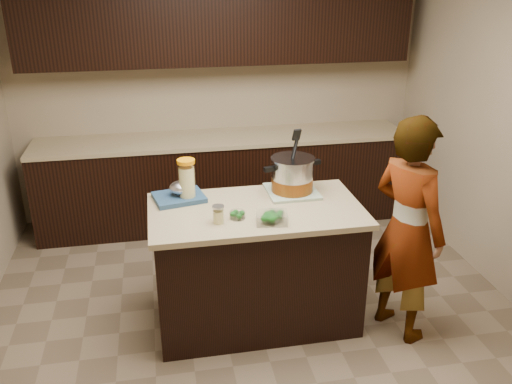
# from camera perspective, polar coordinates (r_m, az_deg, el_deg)

# --- Properties ---
(ground_plane) EXTENTS (4.00, 4.00, 0.00)m
(ground_plane) POSITION_cam_1_polar(r_m,az_deg,el_deg) (4.16, 0.00, -13.05)
(ground_plane) COLOR brown
(ground_plane) RESTS_ON ground
(room_shell) EXTENTS (4.04, 4.04, 2.72)m
(room_shell) POSITION_cam_1_polar(r_m,az_deg,el_deg) (3.45, 0.00, 10.70)
(room_shell) COLOR tan
(room_shell) RESTS_ON ground
(back_cabinets) EXTENTS (3.60, 0.63, 2.33)m
(back_cabinets) POSITION_cam_1_polar(r_m,az_deg,el_deg) (5.30, -3.54, 6.41)
(back_cabinets) COLOR black
(back_cabinets) RESTS_ON ground
(island) EXTENTS (1.46, 0.81, 0.90)m
(island) POSITION_cam_1_polar(r_m,az_deg,el_deg) (3.91, 0.00, -7.68)
(island) COLOR black
(island) RESTS_ON ground
(dish_towel) EXTENTS (0.36, 0.36, 0.02)m
(dish_towel) POSITION_cam_1_polar(r_m,az_deg,el_deg) (3.96, 3.80, 0.06)
(dish_towel) COLOR #547E58
(dish_towel) RESTS_ON island
(stock_pot) EXTENTS (0.44, 0.38, 0.45)m
(stock_pot) POSITION_cam_1_polar(r_m,az_deg,el_deg) (3.91, 3.85, 1.62)
(stock_pot) COLOR #B7B7BC
(stock_pot) RESTS_ON dish_towel
(lemonade_pitcher) EXTENTS (0.14, 0.14, 0.30)m
(lemonade_pitcher) POSITION_cam_1_polar(r_m,az_deg,el_deg) (3.80, -7.28, 1.04)
(lemonade_pitcher) COLOR #D8CF84
(lemonade_pitcher) RESTS_ON island
(mason_jar) EXTENTS (0.10, 0.10, 0.13)m
(mason_jar) POSITION_cam_1_polar(r_m,az_deg,el_deg) (3.49, -3.99, -2.41)
(mason_jar) COLOR #D8CF84
(mason_jar) RESTS_ON island
(broccoli_tub_left) EXTENTS (0.12, 0.12, 0.05)m
(broccoli_tub_left) POSITION_cam_1_polar(r_m,az_deg,el_deg) (3.55, -1.97, -2.45)
(broccoli_tub_left) COLOR silver
(broccoli_tub_left) RESTS_ON island
(broccoli_tub_right) EXTENTS (0.13, 0.13, 0.06)m
(broccoli_tub_right) POSITION_cam_1_polar(r_m,az_deg,el_deg) (3.53, 2.10, -2.55)
(broccoli_tub_right) COLOR silver
(broccoli_tub_right) RESTS_ON island
(broccoli_tub_rect) EXTENTS (0.22, 0.17, 0.07)m
(broccoli_tub_rect) POSITION_cam_1_polar(r_m,az_deg,el_deg) (3.49, 1.66, -2.78)
(broccoli_tub_rect) COLOR silver
(broccoli_tub_rect) RESTS_ON island
(blue_tray) EXTENTS (0.39, 0.34, 0.13)m
(blue_tray) POSITION_cam_1_polar(r_m,az_deg,el_deg) (3.86, -7.98, -0.17)
(blue_tray) COLOR navy
(blue_tray) RESTS_ON island
(person) EXTENTS (0.58, 0.68, 1.59)m
(person) POSITION_cam_1_polar(r_m,az_deg,el_deg) (3.79, 15.66, -3.83)
(person) COLOR gray
(person) RESTS_ON ground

